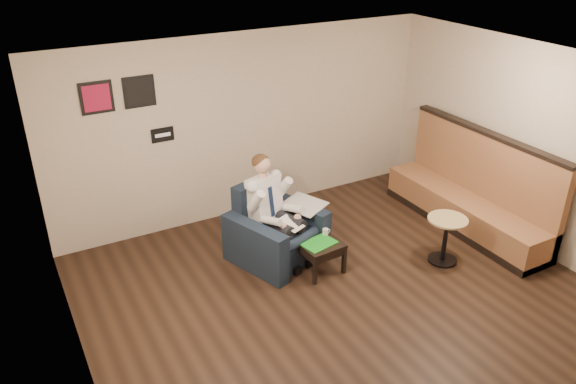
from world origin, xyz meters
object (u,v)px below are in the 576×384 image
seated_man (284,216)px  cafe_table (445,240)px  side_table (319,256)px  armchair (277,225)px  green_folder (319,243)px  banquette (469,183)px  coffee_mug (325,232)px  smartphone (316,236)px

seated_man → cafe_table: (1.89, -1.05, -0.37)m
side_table → armchair: bearing=122.5°
green_folder → banquette: (2.56, -0.03, 0.29)m
cafe_table → side_table: bearing=158.4°
coffee_mug → banquette: (2.37, -0.17, 0.25)m
armchair → green_folder: (0.32, -0.56, -0.08)m
coffee_mug → smartphone: bearing=166.6°
armchair → seated_man: seated_man is taller
seated_man → coffee_mug: (0.46, -0.29, -0.22)m
side_table → smartphone: smartphone is taller
banquette → side_table: bearing=178.9°
armchair → cafe_table: (1.93, -1.17, -0.18)m
coffee_mug → smartphone: 0.14m
coffee_mug → cafe_table: cafe_table is taller
coffee_mug → cafe_table: (1.43, -0.75, -0.14)m
seated_man → banquette: bearing=-28.7°
side_table → cafe_table: 1.71m
seated_man → coffee_mug: 0.59m
green_folder → seated_man: bearing=122.1°
side_table → green_folder: size_ratio=1.22×
green_folder → banquette: banquette is taller
seated_man → cafe_table: bearing=-48.3°
side_table → smartphone: 0.27m
seated_man → side_table: seated_man is taller
seated_man → smartphone: 0.50m
cafe_table → green_folder: bearing=159.4°
side_table → banquette: bearing=-1.1°
banquette → seated_man: bearing=170.7°
green_folder → banquette: size_ratio=0.15×
side_table → banquette: 2.58m
seated_man → coffee_mug: bearing=-51.4°
seated_man → smartphone: bearing=-57.0°
armchair → banquette: bearing=-30.9°
smartphone → cafe_table: cafe_table is taller
seated_man → side_table: size_ratio=2.67×
banquette → armchair: bearing=168.4°
side_table → cafe_table: (1.59, -0.63, 0.11)m
banquette → smartphone: bearing=175.3°
seated_man → green_folder: 0.58m
armchair → side_table: size_ratio=2.01×
armchair → cafe_table: 2.27m
side_table → banquette: (2.53, -0.05, 0.51)m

